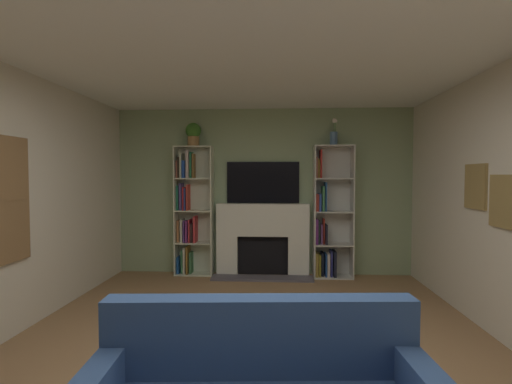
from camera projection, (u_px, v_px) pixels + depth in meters
wall_back_accent at (263, 192)px, 6.00m from camera, size 4.74×0.06×2.61m
ceiling at (245, 22)px, 2.67m from camera, size 4.74×6.63×0.06m
fireplace at (263, 238)px, 5.90m from camera, size 1.53×0.50×1.12m
tv at (263, 182)px, 5.94m from camera, size 1.13×0.06×0.65m
bookshelf_left at (190, 212)px, 5.95m from camera, size 0.59×0.27×2.01m
bookshelf_right at (328, 220)px, 5.81m from camera, size 0.59×0.33×2.01m
potted_plant at (193, 133)px, 5.85m from camera, size 0.24×0.24×0.36m
vase_with_flowers at (334, 136)px, 5.73m from camera, size 0.11×0.11×0.41m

